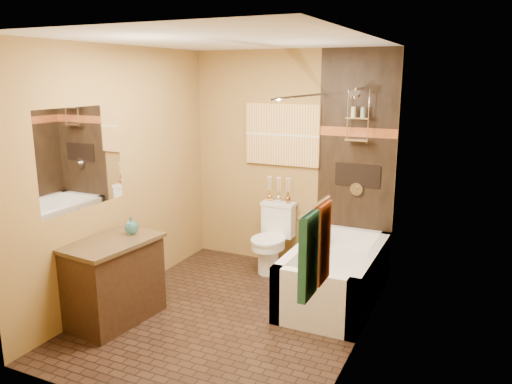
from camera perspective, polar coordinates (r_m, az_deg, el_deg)
The scene contains 23 objects.
floor at distance 4.87m, azimuth -2.95°, elevation -13.88°, with size 3.00×3.00×0.00m, color black.
wall_left at distance 5.11m, azimuth -15.11°, elevation 1.85°, with size 0.02×3.00×2.50m, color olive.
wall_right at distance 4.03m, azimuth 12.09°, elevation -0.97°, with size 0.02×3.00×2.50m, color olive.
wall_back at distance 5.78m, azimuth 3.89°, elevation 3.57°, with size 2.40×0.02×2.50m, color olive.
wall_front at distance 3.24m, azimuth -15.76°, elevation -4.65°, with size 2.40×0.02×2.50m, color olive.
ceiling at distance 4.34m, azimuth -3.36°, elevation 16.93°, with size 3.00×3.00×0.00m, color silver.
alcove_tile_back at distance 5.54m, azimuth 11.34°, elevation 2.92°, with size 0.85×0.01×2.50m, color black.
alcove_tile_right at distance 4.75m, azimuth 14.02°, elevation 1.08°, with size 0.01×1.50×2.50m, color black.
mosaic_band_back at distance 5.48m, azimuth 11.49°, elevation 6.71°, with size 0.85×0.01×0.10m, color maroon.
mosaic_band_right at distance 4.69m, azimuth 14.15°, elevation 5.51°, with size 0.01×1.50×0.10m, color maroon.
alcove_niche at distance 5.55m, azimuth 11.53°, elevation 1.87°, with size 0.50×0.01×0.25m, color black.
shower_fixtures at distance 5.37m, azimuth 11.52°, elevation 7.08°, with size 0.24×0.33×1.16m.
curtain_rod at distance 4.86m, azimuth 5.24°, elevation 10.85°, with size 0.03×0.03×1.55m, color silver.
towel_bar at distance 3.01m, azimuth 6.76°, elevation -1.65°, with size 0.02×0.02×0.55m, color silver.
towel_teal at distance 2.97m, azimuth 6.00°, elevation -7.29°, with size 0.05×0.22×0.52m, color #1B5B57.
towel_rust at distance 3.21m, azimuth 7.54°, elevation -5.79°, with size 0.05×0.22×0.52m, color maroon.
sunset_painting at distance 5.75m, azimuth 3.01°, elevation 6.55°, with size 0.90×0.04×0.70m, color #C3832D.
vanity_mirror at distance 4.68m, azimuth -19.26°, elevation 3.66°, with size 0.01×1.00×0.90m, color white.
bathtub at distance 5.14m, azimuth 9.07°, elevation -9.80°, with size 0.80×1.50×0.55m.
toilet at distance 5.77m, azimuth 1.90°, elevation -5.24°, with size 0.39×0.58×0.77m.
vanity at distance 4.80m, azimuth -15.95°, elevation -9.70°, with size 0.62×0.92×0.77m.
teal_bottle at distance 4.78m, azimuth -14.07°, elevation -3.74°, with size 0.13×0.13×0.21m, color #23686B, non-canonical shape.
bud_vases at distance 5.78m, azimuth 2.62°, elevation 0.34°, with size 0.29×0.06×0.29m.
Camera 1 is at (2.05, -3.82, 2.22)m, focal length 35.00 mm.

